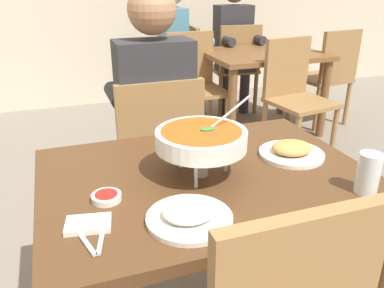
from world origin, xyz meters
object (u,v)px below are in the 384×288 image
Objects in this scene: dining_table_main at (206,204)px; chair_bg_right at (294,90)px; patron_bg_middle at (177,44)px; sauce_dish at (106,197)px; drink_glass at (368,175)px; chair_diner_main at (157,152)px; dining_table_far at (262,66)px; chair_bg_left at (236,64)px; patron_bg_left at (234,40)px; appetizer_plate at (292,151)px; chair_bg_middle at (182,68)px; rice_plate at (189,215)px; diner_main at (154,106)px; curry_bowl at (201,139)px; chair_bg_window at (194,80)px; chair_bg_corner at (329,73)px.

dining_table_main is 1.96m from chair_bg_right.
sauce_dish is at bearing -111.83° from patron_bg_middle.
drink_glass is at bearing -117.02° from chair_bg_right.
chair_diner_main reaches higher than dining_table_far.
chair_bg_left is 0.69× the size of patron_bg_left.
dining_table_main is at bearing -174.86° from appetizer_plate.
patron_bg_left reaches higher than chair_bg_middle.
chair_bg_right is at bearing 42.60° from sauce_dish.
chair_diner_main is at bearing 81.08° from rice_plate.
patron_bg_middle is (-0.62, -0.06, 0.00)m from patron_bg_left.
curry_bowl is at bearing -91.66° from diner_main.
chair_bg_middle is (0.74, 1.81, -0.24)m from diner_main.
chair_bg_window is (0.68, 1.34, 0.00)m from chair_diner_main.
diner_main is 0.85m from sauce_dish.
chair_bg_left reaches higher than dining_table_main.
patron_bg_middle reaches higher than drink_glass.
rice_plate is 0.57m from appetizer_plate.
chair_bg_corner reaches higher than appetizer_plate.
diner_main is (0.00, 0.72, 0.14)m from dining_table_main.
drink_glass reaches higher than rice_plate.
appetizer_plate is at bearing 28.94° from rice_plate.
dining_table_main is 0.84× the size of diner_main.
patron_bg_left is at bearing 55.22° from chair_diner_main.
chair_bg_left is (1.31, 2.52, -0.09)m from dining_table_main.
patron_bg_middle is (-0.63, 0.51, 0.15)m from dining_table_far.
diner_main is 1.46× the size of chair_bg_window.
chair_bg_right is at bearing -62.17° from chair_bg_middle.
chair_diner_main is 1.00× the size of chair_bg_window.
chair_bg_right is 1.00× the size of chair_bg_window.
patron_bg_middle is at bearing 140.66° from dining_table_far.
chair_diner_main is at bearing 113.54° from drink_glass.
chair_bg_middle is 0.69× the size of patron_bg_left.
sauce_dish is 3.02m from chair_bg_corner.
chair_diner_main is 0.78m from appetizer_plate.
drink_glass is 2.97m from patron_bg_left.
chair_bg_right reaches higher than sauce_dish.
curry_bowl is (-0.02, 0.00, 0.25)m from dining_table_main.
curry_bowl reaches higher than chair_bg_middle.
dining_table_far is at bearing -90.45° from chair_bg_left.
curry_bowl is at bearing -136.39° from chair_bg_corner.
diner_main is at bearing 88.34° from curry_bowl.
chair_diner_main is 1.00× the size of chair_bg_left.
appetizer_plate is 2.67× the size of sauce_dish.
dining_table_main is at bearing -123.38° from dining_table_far.
chair_bg_corner is at bearing -45.82° from patron_bg_left.
chair_bg_left is (1.66, 2.58, -0.22)m from sauce_dish.
diner_main is 0.98m from rice_plate.
diner_main reaches higher than drink_glass.
rice_plate is at bearing -117.27° from patron_bg_left.
chair_bg_window is 0.69× the size of patron_bg_left.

